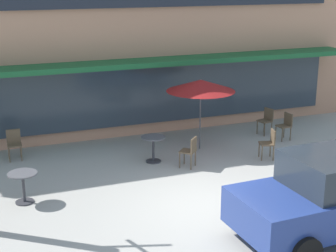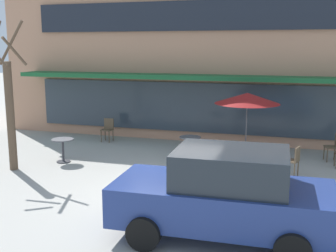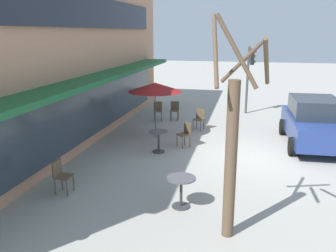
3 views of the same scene
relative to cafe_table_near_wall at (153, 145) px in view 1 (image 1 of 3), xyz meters
The scene contains 11 objects.
ground_plane 3.40m from the cafe_table_near_wall, 85.89° to the right, with size 80.00×80.00×0.00m, color #9E9B93.
building_facade 7.18m from the cafe_table_near_wall, 87.91° to the left, with size 18.19×9.10×6.65m.
cafe_table_near_wall is the anchor object (origin of this frame).
cafe_table_streetside 4.10m from the cafe_table_near_wall, 158.34° to the right, with size 0.70×0.70×0.76m.
patio_umbrella_green_folded 2.37m from the cafe_table_near_wall, 18.07° to the left, with size 2.10×2.10×2.20m.
cafe_chair_0 4.10m from the cafe_table_near_wall, 155.85° to the left, with size 0.41×0.41×0.89m.
cafe_chair_1 4.77m from the cafe_table_near_wall, ahead, with size 0.43×0.43×0.89m.
cafe_chair_2 1.14m from the cafe_table_near_wall, 44.66° to the right, with size 0.57×0.57×0.89m.
cafe_chair_3 4.64m from the cafe_table_near_wall, 14.57° to the left, with size 0.49×0.49×0.89m.
cafe_chair_4 3.41m from the cafe_table_near_wall, 16.82° to the right, with size 0.50×0.50×0.89m.
parked_sedan 5.77m from the cafe_table_near_wall, 69.23° to the right, with size 4.26×2.14×1.76m.
Camera 1 is at (-4.93, -9.94, 5.27)m, focal length 55.00 mm.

